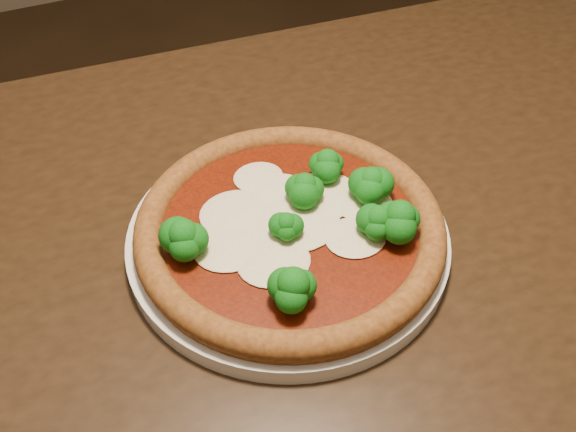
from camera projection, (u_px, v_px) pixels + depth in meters
name	position (u px, v px, depth m)	size (l,w,h in m)	color
floor	(190.00, 432.00, 1.30)	(4.00, 4.00, 0.00)	black
dining_table	(293.00, 301.00, 0.71)	(1.32, 0.90, 0.75)	black
plate	(288.00, 238.00, 0.64)	(0.32, 0.32, 0.02)	silver
pizza	(294.00, 226.00, 0.62)	(0.30, 0.30, 0.06)	brown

